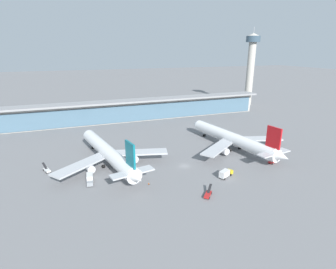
{
  "coord_description": "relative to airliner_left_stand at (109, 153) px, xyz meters",
  "views": [
    {
      "loc": [
        -43.48,
        -96.64,
        48.6
      ],
      "look_at": [
        0.0,
        21.0,
        8.11
      ],
      "focal_mm": 28.3,
      "sensor_mm": 36.0,
      "label": 1
    }
  ],
  "objects": [
    {
      "name": "ground_plane",
      "position": [
        30.66,
        -12.64,
        -5.55
      ],
      "size": [
        1200.0,
        1200.0,
        0.0
      ],
      "primitive_type": "plane",
      "color": "slate"
    },
    {
      "name": "airliner_left_stand",
      "position": [
        0.0,
        0.0,
        0.0
      ],
      "size": [
        49.9,
        65.79,
        17.64
      ],
      "color": "white",
      "rests_on": "ground"
    },
    {
      "name": "airliner_centre_stand",
      "position": [
        61.9,
        -2.24,
        0.0
      ],
      "size": [
        50.25,
        66.05,
        17.64
      ],
      "color": "white",
      "rests_on": "ground"
    },
    {
      "name": "service_truck_near_nose_yellow",
      "position": [
        41.57,
        -27.94,
        -3.86
      ],
      "size": [
        7.55,
        5.34,
        3.1
      ],
      "color": "yellow",
      "rests_on": "ground"
    },
    {
      "name": "service_truck_under_wing_grey",
      "position": [
        -9.35,
        -13.85,
        -3.86
      ],
      "size": [
        2.86,
        7.45,
        3.1
      ],
      "color": "gray",
      "rests_on": "ground"
    },
    {
      "name": "service_truck_mid_apron_red",
      "position": [
        28.22,
        -38.25,
        -4.75
      ],
      "size": [
        5.52,
        5.99,
        2.7
      ],
      "color": "#B21E1E",
      "rests_on": "ground"
    },
    {
      "name": "service_truck_by_tail_red",
      "position": [
        69.21,
        -23.36,
        -4.75
      ],
      "size": [
        6.91,
        3.18,
        2.7
      ],
      "color": "#B21E1E",
      "rests_on": "ground"
    },
    {
      "name": "service_truck_on_taxiway_white",
      "position": [
        79.19,
        -12.91,
        -3.85
      ],
      "size": [
        7.59,
        7.75,
        2.95
      ],
      "color": "silver",
      "rests_on": "ground"
    },
    {
      "name": "service_truck_at_far_stand_white",
      "position": [
        -25.46,
        2.34,
        -4.75
      ],
      "size": [
        3.77,
        6.82,
        2.7
      ],
      "color": "silver",
      "rests_on": "ground"
    },
    {
      "name": "terminal_building",
      "position": [
        30.66,
        70.72,
        2.31
      ],
      "size": [
        190.01,
        12.8,
        15.2
      ],
      "color": "#B2ADA3",
      "rests_on": "ground"
    },
    {
      "name": "control_tower",
      "position": [
        139.3,
        91.36,
        30.95
      ],
      "size": [
        12.0,
        12.0,
        66.82
      ],
      "color": "#B2ADA3",
      "rests_on": "ground"
    },
    {
      "name": "safety_cone_alpha",
      "position": [
        11.31,
        -23.0,
        -5.24
      ],
      "size": [
        0.62,
        0.62,
        0.7
      ],
      "color": "orange",
      "rests_on": "ground"
    }
  ]
}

